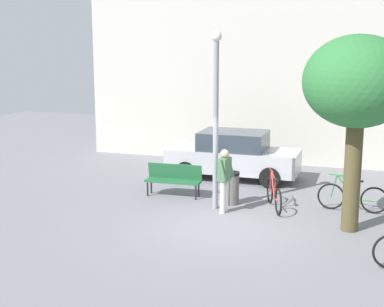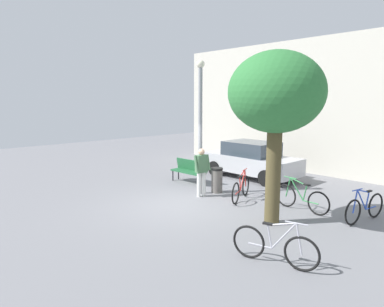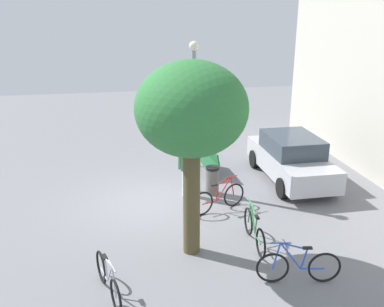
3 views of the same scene
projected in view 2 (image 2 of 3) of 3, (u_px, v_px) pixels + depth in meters
The scene contains 12 objects.
ground_plane at pixel (183, 206), 10.89m from camera, with size 36.00×36.00×0.00m, color slate.
building_facade at pixel (317, 107), 16.14m from camera, with size 14.67×2.00×6.00m, color beige.
lamppost at pixel (200, 119), 11.93m from camera, with size 0.28×0.28×4.65m.
person_by_lamppost at pixel (201, 169), 11.79m from camera, with size 0.36×0.62×1.67m.
park_bench at pixel (189, 169), 13.87m from camera, with size 1.62×0.54×0.92m.
plaza_tree at pixel (276, 95), 8.80m from camera, with size 2.47×2.47×4.55m.
bicycle_blue at pixel (365, 208), 9.42m from camera, with size 0.36×1.79×0.97m.
bicycle_green at pixel (301, 198), 10.34m from camera, with size 1.81×0.13×0.97m.
bicycle_silver at pixel (275, 246), 6.94m from camera, with size 1.76×0.52×0.97m.
bicycle_red at pixel (241, 188), 11.50m from camera, with size 0.70×1.70×0.97m.
parked_car_silver at pixel (251, 160), 14.74m from camera, with size 4.20×1.83×1.55m.
trash_bin at pixel (217, 180), 12.40m from camera, with size 0.42×0.42×0.90m.
Camera 2 is at (7.87, -6.97, 3.30)m, focal length 32.26 mm.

